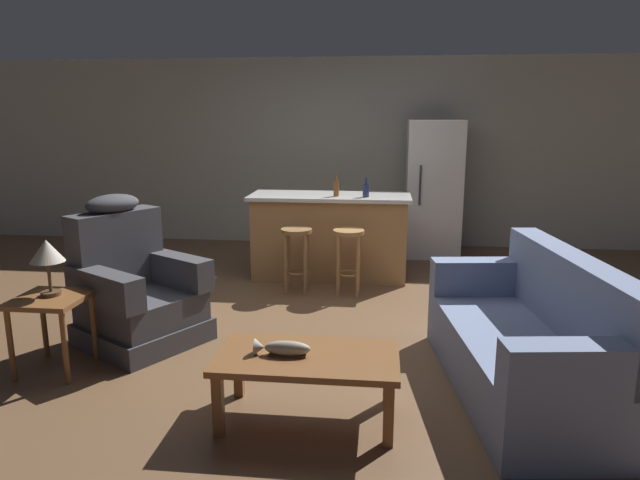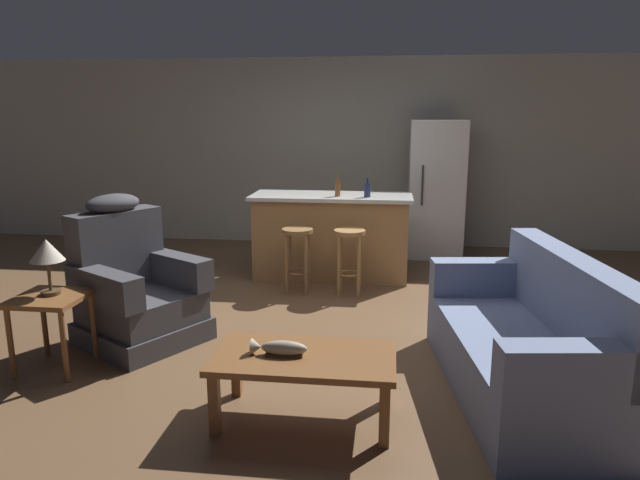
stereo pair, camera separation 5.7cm
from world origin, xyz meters
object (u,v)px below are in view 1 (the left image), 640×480
Objects in this scene: table_lamp at (47,254)px; bar_stool_left at (297,248)px; coffee_table at (307,363)px; bottle_tall_green at (336,188)px; refrigerator at (433,189)px; bottle_short_amber at (366,190)px; fish_figurine at (282,348)px; couch at (530,344)px; recliner_near_lamp at (135,291)px; end_table at (51,310)px; kitchen_island at (330,236)px; bar_stool_right at (349,250)px.

table_lamp is 2.53m from bar_stool_left.
bottle_tall_green reaches higher than coffee_table.
bar_stool_left is 0.39× the size of refrigerator.
bottle_short_amber is (0.33, -0.03, -0.01)m from bottle_tall_green.
fish_figurine is at bearing -16.59° from table_lamp.
fish_figurine is 1.67m from couch.
bottle_short_amber is at bearing -4.41° from bottle_tall_green.
recliner_near_lamp is 0.70m from end_table.
fish_figurine is 0.50× the size of bar_stool_left.
bottle_tall_green reaches higher than table_lamp.
coffee_table is 1.98m from end_table.
bottle_tall_green is 0.33m from bottle_short_amber.
kitchen_island is 2.65× the size of bar_stool_left.
bar_stool_right reaches higher than end_table.
kitchen_island reaches higher than fish_figurine.
end_table is 0.82× the size of bar_stool_left.
bar_stool_left and bar_stool_right have the same top height.
recliner_near_lamp is at bearing -127.87° from bar_stool_left.
bar_stool_left is at bearing 54.26° from end_table.
bar_stool_left is (1.48, 2.01, -0.40)m from table_lamp.
bar_stool_left is (1.12, 1.44, 0.05)m from recliner_near_lamp.
coffee_table is 3.24× the size of fish_figurine.
bottle_short_amber reaches higher than bar_stool_left.
fish_figurine is 0.61× the size of end_table.
coffee_table is at bearing -88.43° from bottle_tall_green.
end_table is at bearing -125.63° from bottle_tall_green.
fish_figurine is at bearing 11.51° from couch.
bottle_tall_green is (0.37, 0.52, 0.57)m from bar_stool_left.
bottle_tall_green is at bearing -131.56° from refrigerator.
bar_stool_right is (2.02, 2.01, -0.40)m from table_lamp.
coffee_table is 0.55× the size of couch.
refrigerator is (1.24, 1.20, 0.40)m from kitchen_island.
kitchen_island is 8.41× the size of bottle_short_amber.
bar_stool_right is 2.12m from refrigerator.
refrigerator is at bearing 52.26° from end_table.
refrigerator reaches higher than fish_figurine.
bottle_short_amber is (0.40, -0.14, 0.55)m from kitchen_island.
kitchen_island is at bearing 56.28° from table_lamp.
couch is 2.93× the size of bar_stool_right.
kitchen_island is 1.02× the size of refrigerator.
bottle_tall_green is at bearing 83.84° from recliner_near_lamp.
table_lamp reaches higher than fish_figurine.
refrigerator is (2.64, 3.27, 0.46)m from recliner_near_lamp.
end_table is 2.62× the size of bottle_short_amber.
couch is (1.43, 0.52, -0.02)m from coffee_table.
bar_stool_right is (0.24, 2.54, 0.01)m from fish_figurine.
bar_stool_left is (1.47, 2.04, 0.01)m from end_table.
fish_figurine is 0.50× the size of bar_stool_right.
coffee_table is 1.62× the size of bar_stool_right.
table_lamp is 1.92× the size of bottle_short_amber.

